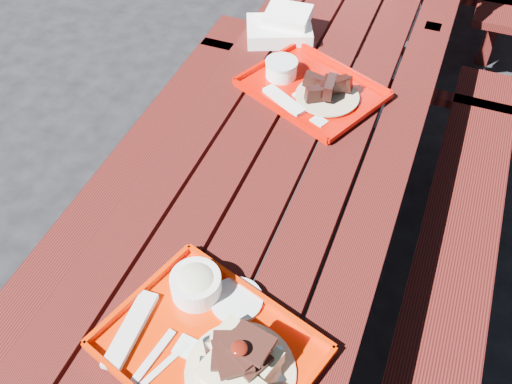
% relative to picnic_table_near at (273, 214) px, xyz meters
% --- Properties ---
extents(ground, '(60.00, 60.00, 0.00)m').
position_rel_picnic_table_near_xyz_m(ground, '(0.00, 0.00, -0.56)').
color(ground, black).
rests_on(ground, ground).
extents(picnic_table_near, '(1.41, 2.40, 0.75)m').
position_rel_picnic_table_near_xyz_m(picnic_table_near, '(0.00, 0.00, 0.00)').
color(picnic_table_near, '#47130D').
rests_on(picnic_table_near, ground).
extents(near_tray, '(0.54, 0.48, 0.14)m').
position_rel_picnic_table_near_xyz_m(near_tray, '(0.06, -0.56, 0.22)').
color(near_tray, red).
rests_on(near_tray, picnic_table_near).
extents(far_tray, '(0.53, 0.48, 0.07)m').
position_rel_picnic_table_near_xyz_m(far_tray, '(-0.02, 0.40, 0.21)').
color(far_tray, '#C40A00').
rests_on(far_tray, picnic_table_near).
extents(white_cloth, '(0.29, 0.25, 0.10)m').
position_rel_picnic_table_near_xyz_m(white_cloth, '(-0.22, 0.68, 0.23)').
color(white_cloth, white).
rests_on(white_cloth, picnic_table_near).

